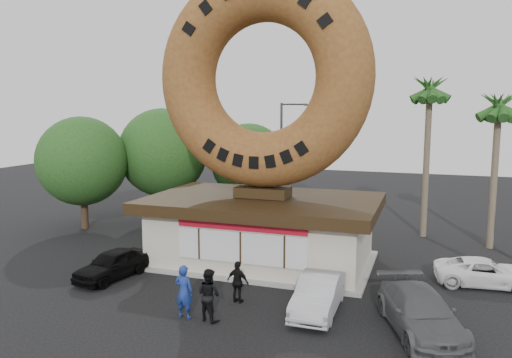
{
  "coord_description": "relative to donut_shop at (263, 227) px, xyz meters",
  "views": [
    {
      "loc": [
        7.6,
        -16.89,
        7.57
      ],
      "look_at": [
        0.34,
        4.0,
        4.47
      ],
      "focal_mm": 35.0,
      "sensor_mm": 36.0,
      "label": 1
    }
  ],
  "objects": [
    {
      "name": "ground",
      "position": [
        0.0,
        -5.98,
        -1.77
      ],
      "size": [
        90.0,
        90.0,
        0.0
      ],
      "primitive_type": "plane",
      "color": "black",
      "rests_on": "ground"
    },
    {
      "name": "street_lamp",
      "position": [
        -1.86,
        10.02,
        2.72
      ],
      "size": [
        2.11,
        0.2,
        8.0
      ],
      "color": "#59595E",
      "rests_on": "ground"
    },
    {
      "name": "car_white",
      "position": [
        10.16,
        -0.02,
        -1.18
      ],
      "size": [
        4.38,
        2.36,
        1.17
      ],
      "primitive_type": "imported",
      "rotation": [
        0.0,
        0.0,
        1.67
      ],
      "color": "white",
      "rests_on": "ground"
    },
    {
      "name": "tree_west",
      "position": [
        -9.5,
        7.02,
        2.87
      ],
      "size": [
        6.0,
        6.0,
        7.65
      ],
      "color": "#473321",
      "rests_on": "ground"
    },
    {
      "name": "donut_shop",
      "position": [
        0.0,
        0.0,
        0.0
      ],
      "size": [
        11.2,
        7.2,
        3.8
      ],
      "color": "beige",
      "rests_on": "ground"
    },
    {
      "name": "car_silver",
      "position": [
        3.93,
        -5.14,
        -1.08
      ],
      "size": [
        1.51,
        4.19,
        1.38
      ],
      "primitive_type": "imported",
      "rotation": [
        0.0,
        0.0,
        0.01
      ],
      "color": "silver",
      "rests_on": "ground"
    },
    {
      "name": "person_right",
      "position": [
        0.74,
        -5.31,
        -0.93
      ],
      "size": [
        1.04,
        0.6,
        1.67
      ],
      "primitive_type": "imported",
      "rotation": [
        0.0,
        0.0,
        2.93
      ],
      "color": "black",
      "rests_on": "ground"
    },
    {
      "name": "car_grey",
      "position": [
        7.58,
        -5.76,
        -1.04
      ],
      "size": [
        3.66,
        5.38,
        1.45
      ],
      "primitive_type": "imported",
      "rotation": [
        0.0,
        0.0,
        0.36
      ],
      "color": "#5B5E61",
      "rests_on": "ground"
    },
    {
      "name": "tree_mid",
      "position": [
        -4.0,
        9.02,
        2.25
      ],
      "size": [
        5.2,
        5.2,
        6.63
      ],
      "color": "#473321",
      "rests_on": "ground"
    },
    {
      "name": "car_black",
      "position": [
        -5.64,
        -4.52,
        -1.11
      ],
      "size": [
        2.18,
        4.04,
        1.3
      ],
      "primitive_type": "imported",
      "rotation": [
        0.0,
        0.0,
        -0.17
      ],
      "color": "black",
      "rests_on": "ground"
    },
    {
      "name": "tree_far",
      "position": [
        -13.0,
        3.02,
        2.56
      ],
      "size": [
        5.6,
        5.6,
        7.14
      ],
      "color": "#473321",
      "rests_on": "ground"
    },
    {
      "name": "giant_donut",
      "position": [
        0.0,
        0.02,
        7.28
      ],
      "size": [
        10.49,
        2.67,
        10.49
      ],
      "primitive_type": "torus",
      "rotation": [
        1.57,
        0.0,
        0.0
      ],
      "color": "olive",
      "rests_on": "donut_shop"
    },
    {
      "name": "palm_far",
      "position": [
        11.0,
        6.52,
        5.72
      ],
      "size": [
        2.6,
        2.6,
        8.75
      ],
      "color": "#726651",
      "rests_on": "ground"
    },
    {
      "name": "person_center",
      "position": [
        0.35,
        -7.21,
        -0.81
      ],
      "size": [
        1.11,
        0.98,
        1.92
      ],
      "primitive_type": "imported",
      "rotation": [
        0.0,
        0.0,
        2.82
      ],
      "color": "black",
      "rests_on": "ground"
    },
    {
      "name": "person_left",
      "position": [
        -0.59,
        -7.31,
        -0.77
      ],
      "size": [
        0.75,
        0.52,
        1.98
      ],
      "primitive_type": "imported",
      "rotation": [
        0.0,
        0.0,
        3.07
      ],
      "color": "navy",
      "rests_on": "ground"
    },
    {
      "name": "palm_near",
      "position": [
        7.5,
        8.02,
        6.65
      ],
      "size": [
        2.6,
        2.6,
        9.75
      ],
      "color": "#726651",
      "rests_on": "ground"
    }
  ]
}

